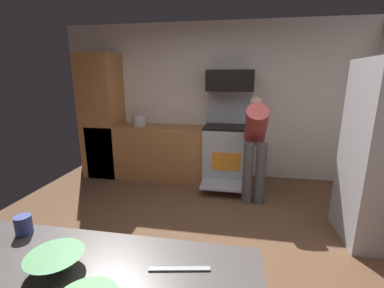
# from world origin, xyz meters

# --- Properties ---
(ground_plane) EXTENTS (5.20, 4.80, 0.02)m
(ground_plane) POSITION_xyz_m (0.00, 0.00, -0.01)
(ground_plane) COLOR brown
(wall_back) EXTENTS (5.20, 0.12, 2.60)m
(wall_back) POSITION_xyz_m (0.00, 2.34, 1.30)
(wall_back) COLOR silver
(wall_back) RESTS_ON ground
(lower_cabinet_run) EXTENTS (2.40, 0.60, 0.90)m
(lower_cabinet_run) POSITION_xyz_m (-0.90, 1.98, 0.45)
(lower_cabinet_run) COLOR #A96D3D
(lower_cabinet_run) RESTS_ON ground
(cabinet_column) EXTENTS (0.60, 0.60, 2.10)m
(cabinet_column) POSITION_xyz_m (-1.90, 1.98, 1.05)
(cabinet_column) COLOR #A96D3D
(cabinet_column) RESTS_ON ground
(oven_range) EXTENTS (0.76, 1.05, 1.50)m
(oven_range) POSITION_xyz_m (0.30, 1.96, 0.51)
(oven_range) COLOR #B1B8C3
(oven_range) RESTS_ON ground
(microwave) EXTENTS (0.74, 0.38, 0.33)m
(microwave) POSITION_xyz_m (0.30, 2.06, 1.66)
(microwave) COLOR black
(microwave) RESTS_ON oven_range
(person_cook) EXTENTS (0.31, 0.64, 1.45)m
(person_cook) POSITION_xyz_m (0.70, 1.37, 0.86)
(person_cook) COLOR #4E4E4E
(person_cook) RESTS_ON ground
(mixing_bowl_small) EXTENTS (0.24, 0.24, 0.07)m
(mixing_bowl_small) POSITION_xyz_m (-0.30, -1.40, 0.94)
(mixing_bowl_small) COLOR #559E5E
(mixing_bowl_small) RESTS_ON counter_island
(mug_coffee) EXTENTS (0.08, 0.08, 0.10)m
(mug_coffee) POSITION_xyz_m (-0.65, -1.19, 0.95)
(mug_coffee) COLOR #394A8C
(mug_coffee) RESTS_ON counter_island
(knife_paring) EXTENTS (0.27, 0.07, 0.01)m
(knife_paring) POSITION_xyz_m (0.23, -1.31, 0.90)
(knife_paring) COLOR #B7BABF
(knife_paring) RESTS_ON counter_island
(stock_pot) EXTENTS (0.23, 0.23, 0.19)m
(stock_pot) POSITION_xyz_m (-1.23, 1.98, 0.99)
(stock_pot) COLOR #B7B9C4
(stock_pot) RESTS_ON lower_cabinet_run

